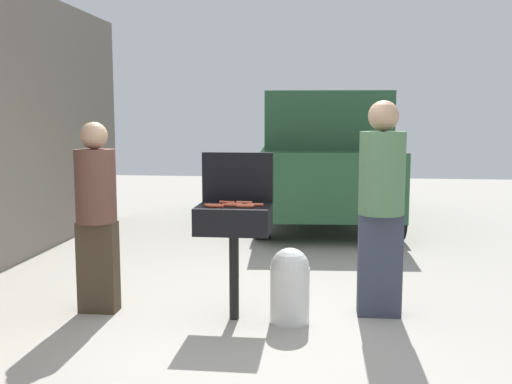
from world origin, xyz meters
TOP-DOWN VIEW (x-y plane):
  - ground_plane at (0.00, 0.00)m, footprint 24.00×24.00m
  - bbq_grill at (-0.10, 0.18)m, footprint 0.60×0.44m
  - grill_lid_open at (-0.10, 0.40)m, footprint 0.60×0.05m
  - hot_dog_0 at (-0.12, 0.12)m, footprint 0.13×0.03m
  - hot_dog_1 at (0.01, 0.11)m, footprint 0.13×0.04m
  - hot_dog_2 at (-0.09, 0.18)m, footprint 0.13×0.03m
  - hot_dog_3 at (-0.26, 0.10)m, footprint 0.13×0.03m
  - hot_dog_4 at (-0.23, 0.06)m, footprint 0.13×0.03m
  - hot_dog_5 at (0.08, 0.17)m, footprint 0.13×0.04m
  - hot_dog_6 at (0.01, 0.08)m, footprint 0.13×0.03m
  - hot_dog_7 at (-0.17, 0.27)m, footprint 0.13×0.04m
  - hot_dog_8 at (-0.02, 0.28)m, footprint 0.13×0.03m
  - propane_tank at (0.36, 0.15)m, footprint 0.32×0.32m
  - person_left at (-1.28, 0.24)m, footprint 0.34×0.34m
  - person_right at (1.10, 0.42)m, footprint 0.38×0.38m
  - parked_minivan at (0.60, 5.02)m, footprint 2.27×4.52m

SIDE VIEW (x-z plane):
  - ground_plane at x=0.00m, z-range 0.00..0.00m
  - propane_tank at x=0.36m, z-range 0.01..0.63m
  - bbq_grill at x=-0.10m, z-range 0.33..1.28m
  - person_left at x=-1.28m, z-range 0.07..1.69m
  - hot_dog_0 at x=-0.12m, z-range 0.95..0.97m
  - hot_dog_1 at x=0.01m, z-range 0.95..0.97m
  - hot_dog_2 at x=-0.09m, z-range 0.95..0.97m
  - hot_dog_3 at x=-0.26m, z-range 0.95..0.97m
  - hot_dog_4 at x=-0.23m, z-range 0.95..0.97m
  - hot_dog_5 at x=0.08m, z-range 0.95..0.97m
  - hot_dog_6 at x=0.01m, z-range 0.95..0.97m
  - hot_dog_7 at x=-0.17m, z-range 0.95..0.97m
  - hot_dog_8 at x=-0.02m, z-range 0.95..0.97m
  - person_right at x=1.10m, z-range 0.08..1.87m
  - parked_minivan at x=0.60m, z-range 0.02..2.04m
  - grill_lid_open at x=-0.10m, z-range 0.95..1.37m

